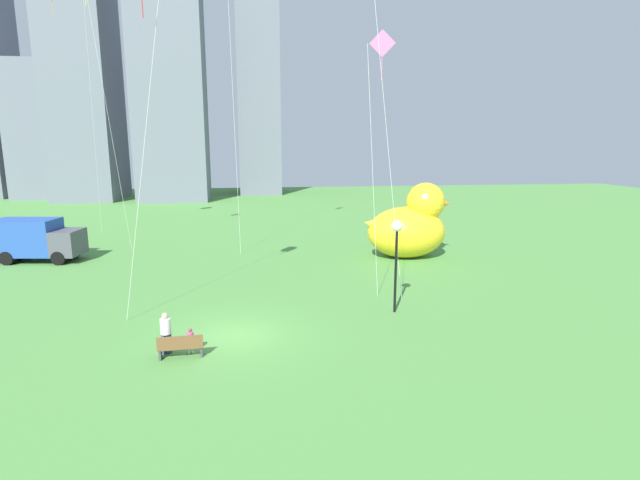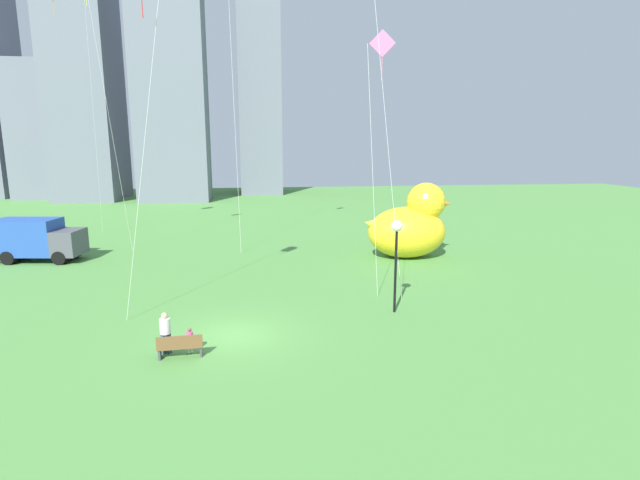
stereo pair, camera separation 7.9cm
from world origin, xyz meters
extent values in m
plane|color=#518F42|center=(0.00, 0.00, 0.00)|extent=(140.00, 140.00, 0.00)
cube|color=brown|center=(-1.90, -1.82, 0.42)|extent=(1.65, 0.55, 0.06)
cube|color=brown|center=(-1.89, -2.01, 0.68)|extent=(1.63, 0.16, 0.45)
cube|color=#47474C|center=(-2.63, -1.86, 0.20)|extent=(0.10, 0.37, 0.39)
cube|color=#47474C|center=(-1.17, -1.77, 0.20)|extent=(0.10, 0.37, 0.39)
cylinder|color=#38476B|center=(-2.58, -1.39, 0.39)|extent=(0.18, 0.18, 0.78)
cylinder|color=#38476B|center=(-2.38, -1.39, 0.39)|extent=(0.18, 0.18, 0.78)
cylinder|color=white|center=(-2.48, -1.39, 1.08)|extent=(0.39, 0.39, 0.59)
sphere|color=#D8AD8C|center=(-2.48, -1.39, 1.49)|extent=(0.23, 0.23, 0.23)
cylinder|color=silver|center=(-1.65, -1.51, 0.25)|extent=(0.11, 0.11, 0.49)
cylinder|color=silver|center=(-1.52, -1.51, 0.25)|extent=(0.11, 0.11, 0.49)
cylinder|color=#D85999|center=(-1.59, -1.51, 0.68)|extent=(0.25, 0.25, 0.37)
sphere|color=brown|center=(-1.59, -1.51, 0.93)|extent=(0.14, 0.14, 0.14)
ellipsoid|color=yellow|center=(11.25, 12.68, 1.76)|extent=(5.41, 4.00, 3.53)
sphere|color=yellow|center=(12.54, 12.68, 3.85)|extent=(2.63, 2.63, 2.63)
cone|color=orange|center=(13.73, 12.68, 3.71)|extent=(1.18, 1.18, 1.18)
cone|color=yellow|center=(8.90, 12.68, 2.35)|extent=(1.61, 1.41, 1.70)
cylinder|color=black|center=(7.29, 1.90, 1.94)|extent=(0.12, 0.12, 3.88)
sphere|color=#EAEACC|center=(7.29, 1.90, 4.09)|extent=(0.51, 0.51, 0.51)
cube|color=#264CA5|center=(-14.19, 14.93, 1.65)|extent=(4.23, 2.81, 2.40)
cube|color=#4C4C56|center=(-11.47, 14.57, 1.29)|extent=(1.83, 2.49, 1.68)
cylinder|color=black|center=(-11.67, 14.59, 0.45)|extent=(1.21, 2.50, 0.90)
cylinder|color=black|center=(-14.99, 15.04, 0.45)|extent=(1.21, 2.50, 0.90)
cube|color=slate|center=(-28.00, 57.32, 9.59)|extent=(9.98, 8.36, 19.18)
cube|color=slate|center=(-22.00, 53.94, 16.00)|extent=(8.16, 10.68, 32.00)
cube|color=slate|center=(-10.00, 50.41, 15.31)|extent=(9.33, 6.58, 30.62)
cube|color=slate|center=(2.00, 60.23, 15.95)|extent=(6.37, 9.29, 31.91)
cylinder|color=silver|center=(-0.39, 16.84, 10.99)|extent=(0.49, 3.05, 21.98)
cylinder|color=silver|center=(7.42, 4.58, 8.39)|extent=(1.56, 1.95, 16.79)
cylinder|color=silver|center=(-11.80, 23.09, 9.51)|extent=(1.42, 3.97, 19.02)
cylinder|color=orange|center=(-13.77, 22.39, 18.11)|extent=(0.04, 0.04, 1.60)
cylinder|color=silver|center=(-8.67, 16.17, 9.17)|extent=(1.19, 2.04, 18.33)
cylinder|color=silver|center=(6.83, 4.79, 6.25)|extent=(0.61, 0.86, 12.50)
cube|color=pink|center=(7.24, 5.08, 12.49)|extent=(1.25, 0.37, 1.27)
cylinder|color=pink|center=(7.24, 5.08, 11.59)|extent=(0.04, 0.04, 1.60)
cylinder|color=silver|center=(-3.81, 3.02, 7.13)|extent=(2.13, 1.23, 14.27)
camera|label=1|loc=(0.92, -18.95, 7.70)|focal=27.09mm
camera|label=2|loc=(1.00, -18.96, 7.70)|focal=27.09mm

